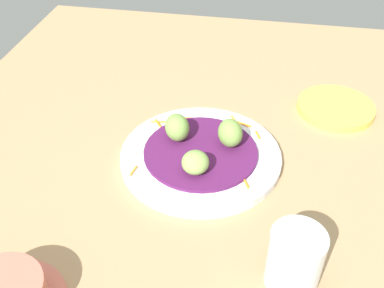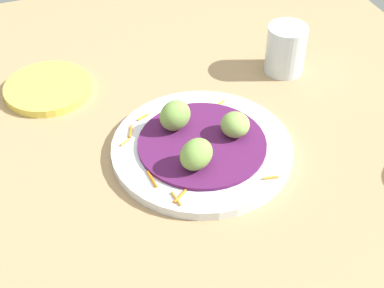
{
  "view_description": "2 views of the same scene",
  "coord_description": "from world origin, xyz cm",
  "px_view_note": "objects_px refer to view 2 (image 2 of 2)",
  "views": [
    {
      "loc": [
        5.5,
        -62.88,
        53.65
      ],
      "look_at": [
        -5.45,
        -3.09,
        4.48
      ],
      "focal_mm": 43.06,
      "sensor_mm": 36.0,
      "label": 1
    },
    {
      "loc": [
        -62.45,
        19.05,
        59.85
      ],
      "look_at": [
        -4.59,
        -2.1,
        4.91
      ],
      "focal_mm": 52.86,
      "sensor_mm": 36.0,
      "label": 2
    }
  ],
  "objects_px": {
    "side_plate_small": "(48,88)",
    "guac_scoop_center": "(175,115)",
    "main_plate": "(202,149)",
    "guac_scoop_left": "(235,125)",
    "guac_scoop_right": "(196,154)",
    "water_glass": "(286,49)"
  },
  "relations": [
    {
      "from": "guac_scoop_right",
      "to": "water_glass",
      "type": "relative_size",
      "value": 0.59
    },
    {
      "from": "guac_scoop_left",
      "to": "guac_scoop_center",
      "type": "bearing_deg",
      "value": 60.12
    },
    {
      "from": "main_plate",
      "to": "guac_scoop_center",
      "type": "height_order",
      "value": "guac_scoop_center"
    },
    {
      "from": "main_plate",
      "to": "guac_scoop_center",
      "type": "relative_size",
      "value": 5.42
    },
    {
      "from": "water_glass",
      "to": "side_plate_small",
      "type": "bearing_deg",
      "value": 78.9
    },
    {
      "from": "main_plate",
      "to": "side_plate_small",
      "type": "height_order",
      "value": "main_plate"
    },
    {
      "from": "guac_scoop_center",
      "to": "water_glass",
      "type": "height_order",
      "value": "water_glass"
    },
    {
      "from": "guac_scoop_left",
      "to": "guac_scoop_center",
      "type": "height_order",
      "value": "guac_scoop_center"
    },
    {
      "from": "side_plate_small",
      "to": "guac_scoop_center",
      "type": "bearing_deg",
      "value": -138.76
    },
    {
      "from": "guac_scoop_right",
      "to": "side_plate_small",
      "type": "height_order",
      "value": "guac_scoop_right"
    },
    {
      "from": "guac_scoop_center",
      "to": "water_glass",
      "type": "relative_size",
      "value": 0.58
    },
    {
      "from": "main_plate",
      "to": "guac_scoop_left",
      "type": "relative_size",
      "value": 6.21
    },
    {
      "from": "main_plate",
      "to": "guac_scoop_right",
      "type": "relative_size",
      "value": 5.31
    },
    {
      "from": "side_plate_small",
      "to": "guac_scoop_left",
      "type": "bearing_deg",
      "value": -133.77
    },
    {
      "from": "guac_scoop_left",
      "to": "guac_scoop_right",
      "type": "distance_m",
      "value": 0.09
    },
    {
      "from": "guac_scoop_left",
      "to": "guac_scoop_right",
      "type": "relative_size",
      "value": 0.85
    },
    {
      "from": "side_plate_small",
      "to": "water_glass",
      "type": "bearing_deg",
      "value": -101.1
    },
    {
      "from": "guac_scoop_left",
      "to": "side_plate_small",
      "type": "height_order",
      "value": "guac_scoop_left"
    },
    {
      "from": "main_plate",
      "to": "side_plate_small",
      "type": "relative_size",
      "value": 1.84
    },
    {
      "from": "main_plate",
      "to": "guac_scoop_left",
      "type": "height_order",
      "value": "guac_scoop_left"
    },
    {
      "from": "guac_scoop_right",
      "to": "water_glass",
      "type": "height_order",
      "value": "water_glass"
    },
    {
      "from": "side_plate_small",
      "to": "main_plate",
      "type": "bearing_deg",
      "value": -140.67
    }
  ]
}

